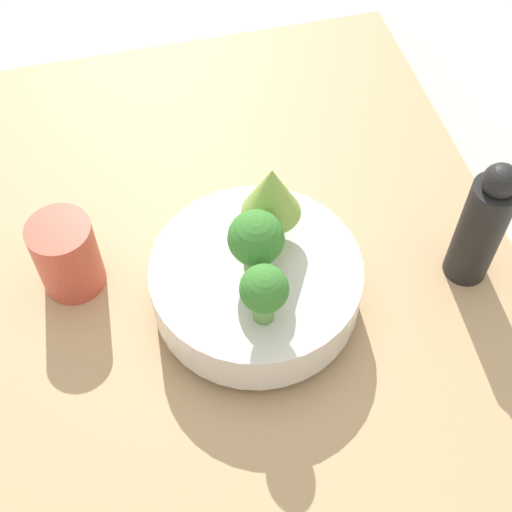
{
  "coord_description": "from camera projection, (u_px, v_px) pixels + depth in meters",
  "views": [
    {
      "loc": [
        -0.42,
        0.11,
        0.72
      ],
      "look_at": [
        -0.02,
        0.01,
        0.14
      ],
      "focal_mm": 50.0,
      "sensor_mm": 36.0,
      "label": 1
    }
  ],
  "objects": [
    {
      "name": "broccoli_floret_center",
      "position": [
        256.0,
        240.0,
        0.69
      ],
      "size": [
        0.06,
        0.06,
        0.08
      ],
      "color": "#609347",
      "rests_on": "bowl"
    },
    {
      "name": "pepper_mill",
      "position": [
        482.0,
        226.0,
        0.75
      ],
      "size": [
        0.05,
        0.05,
        0.17
      ],
      "color": "black",
      "rests_on": "table"
    },
    {
      "name": "romanesco_piece_near",
      "position": [
        271.0,
        194.0,
        0.71
      ],
      "size": [
        0.06,
        0.06,
        0.1
      ],
      "color": "#609347",
      "rests_on": "bowl"
    },
    {
      "name": "broccoli_floret_left",
      "position": [
        264.0,
        291.0,
        0.66
      ],
      "size": [
        0.05,
        0.05,
        0.07
      ],
      "color": "#609347",
      "rests_on": "bowl"
    },
    {
      "name": "ground_plane",
      "position": [
        256.0,
        310.0,
        0.84
      ],
      "size": [
        6.0,
        6.0,
        0.0
      ],
      "primitive_type": "plane",
      "color": "beige"
    },
    {
      "name": "bowl",
      "position": [
        256.0,
        283.0,
        0.76
      ],
      "size": [
        0.22,
        0.22,
        0.07
      ],
      "color": "silver",
      "rests_on": "table"
    },
    {
      "name": "cup",
      "position": [
        67.0,
        255.0,
        0.77
      ],
      "size": [
        0.07,
        0.07,
        0.09
      ],
      "color": "#C64C38",
      "rests_on": "table"
    },
    {
      "name": "table",
      "position": [
        256.0,
        299.0,
        0.82
      ],
      "size": [
        0.9,
        0.61,
        0.05
      ],
      "color": "tan",
      "rests_on": "ground_plane"
    }
  ]
}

